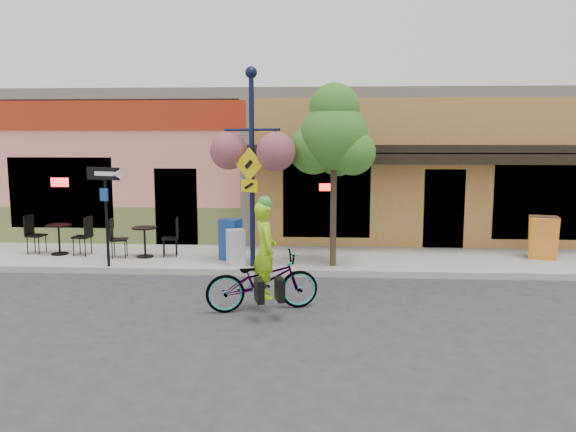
# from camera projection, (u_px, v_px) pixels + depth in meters

# --- Properties ---
(ground) EXTENTS (90.00, 90.00, 0.00)m
(ground) POSITION_uv_depth(u_px,v_px,m) (273.00, 282.00, 12.33)
(ground) COLOR #2D2D30
(ground) RESTS_ON ground
(sidewalk) EXTENTS (24.00, 3.00, 0.15)m
(sidewalk) POSITION_uv_depth(u_px,v_px,m) (279.00, 259.00, 14.30)
(sidewalk) COLOR #9E9B93
(sidewalk) RESTS_ON ground
(curb) EXTENTS (24.00, 0.12, 0.15)m
(curb) POSITION_uv_depth(u_px,v_px,m) (275.00, 273.00, 12.87)
(curb) COLOR #A8A59E
(curb) RESTS_ON ground
(building) EXTENTS (18.20, 8.20, 4.50)m
(building) POSITION_uv_depth(u_px,v_px,m) (291.00, 164.00, 19.43)
(building) COLOR #F18977
(building) RESTS_ON ground
(bicycle) EXTENTS (2.20, 1.30, 1.09)m
(bicycle) POSITION_uv_depth(u_px,v_px,m) (262.00, 281.00, 10.27)
(bicycle) COLOR maroon
(bicycle) RESTS_ON ground
(cyclist_rider) EXTENTS (0.59, 0.73, 1.76)m
(cyclist_rider) POSITION_uv_depth(u_px,v_px,m) (265.00, 263.00, 10.23)
(cyclist_rider) COLOR #97D716
(cyclist_rider) RESTS_ON ground
(lamp_post) EXTENTS (1.58, 1.15, 4.59)m
(lamp_post) POSITION_uv_depth(u_px,v_px,m) (252.00, 168.00, 12.87)
(lamp_post) COLOR #101534
(lamp_post) RESTS_ON sidewalk
(one_way_sign) EXTENTS (0.91, 0.44, 2.33)m
(one_way_sign) POSITION_uv_depth(u_px,v_px,m) (107.00, 217.00, 13.02)
(one_way_sign) COLOR black
(one_way_sign) RESTS_ON sidewalk
(cafe_set_left) EXTENTS (1.77, 1.00, 1.02)m
(cafe_set_left) POSITION_uv_depth(u_px,v_px,m) (59.00, 235.00, 14.45)
(cafe_set_left) COLOR black
(cafe_set_left) RESTS_ON sidewalk
(cafe_set_right) EXTENTS (1.79, 1.13, 1.00)m
(cafe_set_right) POSITION_uv_depth(u_px,v_px,m) (145.00, 238.00, 14.12)
(cafe_set_right) COLOR black
(cafe_set_right) RESTS_ON sidewalk
(newspaper_box_blue) EXTENTS (0.57, 0.55, 1.01)m
(newspaper_box_blue) POSITION_uv_depth(u_px,v_px,m) (231.00, 239.00, 13.84)
(newspaper_box_blue) COLOR navy
(newspaper_box_blue) RESTS_ON sidewalk
(newspaper_box_grey) EXTENTS (0.50, 0.48, 0.84)m
(newspaper_box_grey) POSITION_uv_depth(u_px,v_px,m) (236.00, 247.00, 13.30)
(newspaper_box_grey) COLOR beige
(newspaper_box_grey) RESTS_ON sidewalk
(street_tree) EXTENTS (1.68, 1.68, 4.29)m
(street_tree) POSITION_uv_depth(u_px,v_px,m) (334.00, 175.00, 12.96)
(street_tree) COLOR #3D7A26
(street_tree) RESTS_ON sidewalk
(sandwich_board) EXTENTS (0.75, 0.63, 1.08)m
(sandwich_board) POSITION_uv_depth(u_px,v_px,m) (544.00, 239.00, 13.70)
(sandwich_board) COLOR orange
(sandwich_board) RESTS_ON sidewalk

